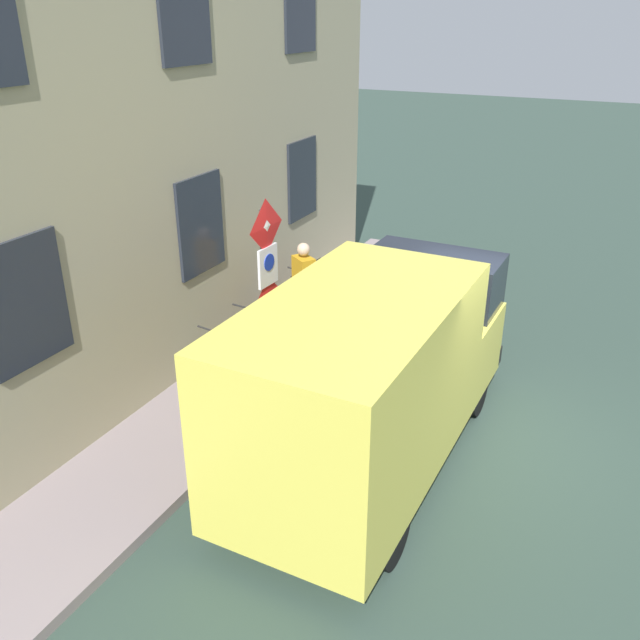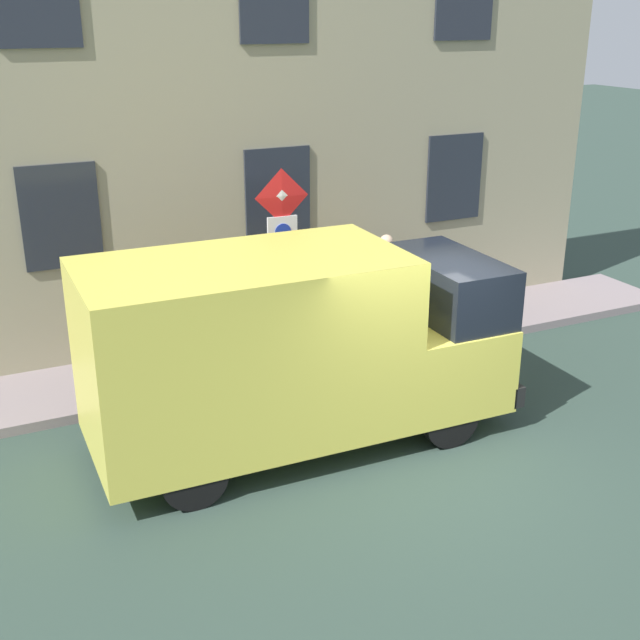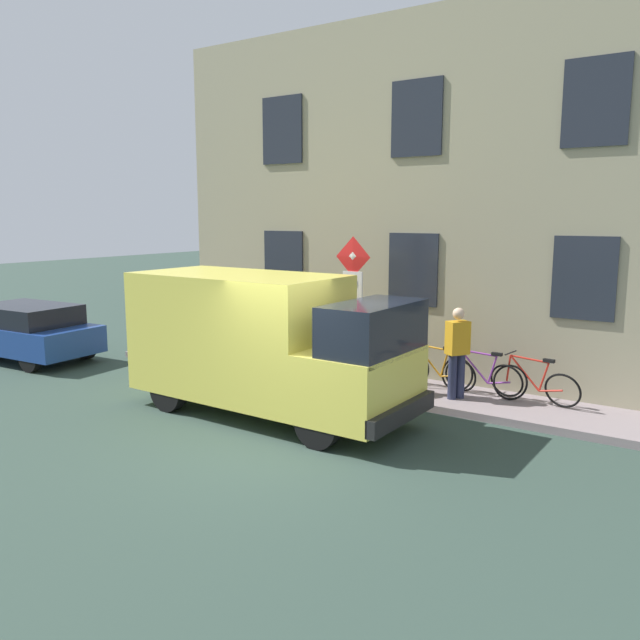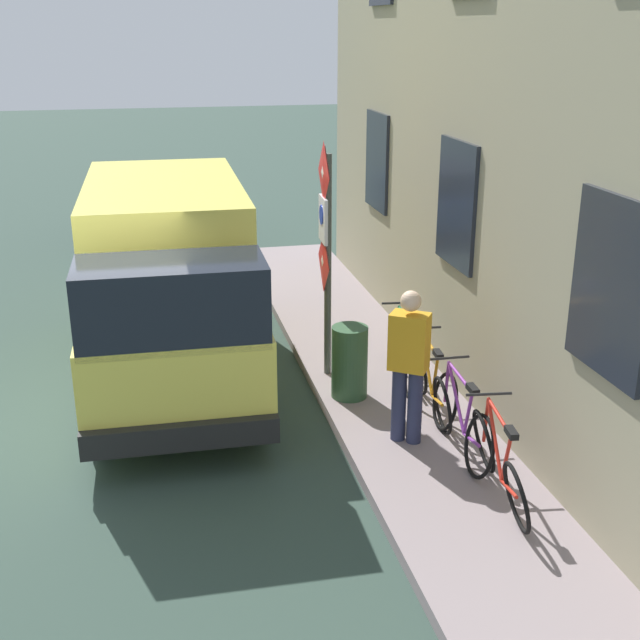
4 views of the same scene
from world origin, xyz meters
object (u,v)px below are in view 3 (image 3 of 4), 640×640
bicycle_green (393,363)px  pedestrian (457,350)px  bicycle_purple (483,376)px  bicycle_orange (436,369)px  sign_post_stacked (353,297)px  bicycle_red (534,383)px  parked_hatchback (24,330)px  delivery_van (265,341)px  litter_bin (389,370)px

bicycle_green → pedestrian: bearing=169.8°
bicycle_purple → bicycle_orange: size_ratio=1.00×
sign_post_stacked → bicycle_orange: bearing=-54.8°
bicycle_orange → bicycle_green: bearing=5.1°
bicycle_red → bicycle_green: same height
sign_post_stacked → bicycle_purple: bearing=-67.5°
bicycle_green → bicycle_orange: bearing=-172.8°
bicycle_purple → bicycle_red: bearing=-178.0°
sign_post_stacked → bicycle_red: (0.96, -3.27, -1.46)m
parked_hatchback → pedestrian: 10.59m
bicycle_orange → bicycle_purple: bearing=-174.9°
bicycle_red → bicycle_purple: 0.96m
bicycle_purple → bicycle_orange: (0.00, 0.96, 0.00)m
delivery_van → bicycle_purple: 4.23m
bicycle_purple → pedestrian: size_ratio=1.00×
bicycle_green → pedestrian: (-0.50, -1.58, 0.56)m
parked_hatchback → bicycle_orange: size_ratio=2.39×
sign_post_stacked → parked_hatchback: size_ratio=0.70×
delivery_van → bicycle_purple: size_ratio=3.13×
delivery_van → parked_hatchback: size_ratio=1.31×
parked_hatchback → litter_bin: parked_hatchback is taller
litter_bin → sign_post_stacked: bearing=101.2°
delivery_van → pedestrian: size_ratio=3.12×
delivery_van → litter_bin: 2.61m
bicycle_red → bicycle_orange: size_ratio=1.00×
bicycle_red → parked_hatchback: bearing=20.5°
bicycle_red → bicycle_orange: same height
delivery_van → bicycle_orange: size_ratio=3.13×
pedestrian → litter_bin: 1.36m
bicycle_red → delivery_van: bearing=43.2°
parked_hatchback → bicycle_red: bearing=-170.4°
bicycle_green → litter_bin: 0.89m
bicycle_red → litter_bin: litter_bin is taller
delivery_van → pedestrian: 3.58m
bicycle_purple → bicycle_green: size_ratio=1.00×
bicycle_red → litter_bin: size_ratio=1.91×
delivery_van → litter_bin: bearing=56.1°
parked_hatchback → litter_bin: size_ratio=4.55×
bicycle_green → pedestrian: pedestrian is taller
bicycle_purple → parked_hatchback: bearing=16.2°
bicycle_purple → pedestrian: bearing=57.8°
bicycle_purple → delivery_van: bearing=45.5°
pedestrian → litter_bin: bearing=-131.0°
sign_post_stacked → pedestrian: bearing=-76.8°
bicycle_purple → bicycle_orange: 0.96m
pedestrian → bicycle_red: bearing=55.5°
sign_post_stacked → pedestrian: size_ratio=1.67×
delivery_van → bicycle_green: delivery_van is taller
parked_hatchback → bicycle_green: size_ratio=2.39×
bicycle_red → pedestrian: 1.49m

